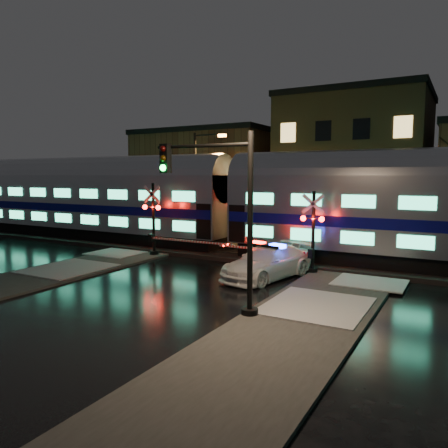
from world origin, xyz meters
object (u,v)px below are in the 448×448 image
at_px(police_car, 267,262).
at_px(traffic_light, 224,219).
at_px(streetlight, 198,179).
at_px(crossing_signal_right, 305,240).
at_px(crossing_signal_left, 157,227).

xyz_separation_m(police_car, traffic_light, (0.79, -5.58, 2.57)).
bearing_deg(streetlight, traffic_light, -54.51).
height_order(crossing_signal_right, traffic_light, traffic_light).
xyz_separation_m(police_car, streetlight, (-9.26, 8.50, 3.79)).
xyz_separation_m(crossing_signal_left, traffic_light, (8.67, -7.40, 1.53)).
bearing_deg(crossing_signal_right, streetlight, 147.43).
distance_m(crossing_signal_right, traffic_light, 7.59).
relative_size(police_car, crossing_signal_left, 0.91).
height_order(police_car, crossing_signal_right, crossing_signal_right).
bearing_deg(streetlight, crossing_signal_left, -78.35).
relative_size(police_car, traffic_light, 0.90).
relative_size(police_car, crossing_signal_right, 0.98).
relative_size(crossing_signal_right, streetlight, 0.73).
bearing_deg(crossing_signal_left, crossing_signal_right, -0.04).
height_order(police_car, streetlight, streetlight).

